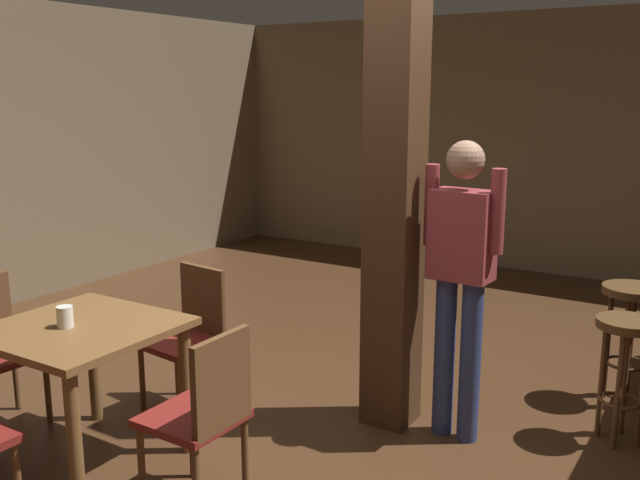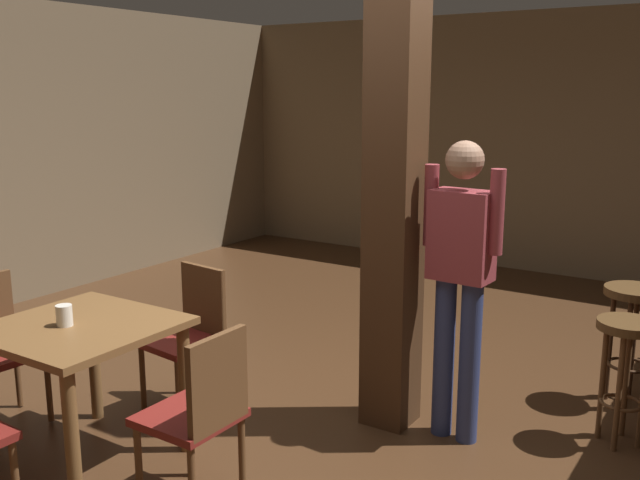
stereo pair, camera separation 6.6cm
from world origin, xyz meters
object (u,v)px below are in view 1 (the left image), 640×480
at_px(napkin_cup, 65,317).
at_px(bar_stool_near, 625,351).
at_px(standing_person, 461,270).
at_px(bar_stool_mid, 631,315).
at_px(chair_north, 190,331).
at_px(dining_table, 82,351).
at_px(chair_east, 204,411).

height_order(napkin_cup, bar_stool_near, napkin_cup).
distance_m(standing_person, bar_stool_near, 1.04).
xyz_separation_m(napkin_cup, bar_stool_mid, (2.37, 2.42, -0.25)).
bearing_deg(chair_north, standing_person, 18.31).
xyz_separation_m(bar_stool_near, bar_stool_mid, (-0.07, 0.58, 0.04)).
bearing_deg(chair_north, bar_stool_near, 21.89).
distance_m(chair_north, bar_stool_mid, 2.79).
bearing_deg(bar_stool_mid, dining_table, -134.51).
distance_m(chair_north, chair_east, 1.16).
relative_size(dining_table, bar_stool_mid, 1.15).
distance_m(dining_table, napkin_cup, 0.21).
distance_m(chair_east, bar_stool_near, 2.36).
bearing_deg(bar_stool_mid, chair_east, -122.30).
bearing_deg(standing_person, bar_stool_mid, 53.64).
distance_m(dining_table, standing_person, 2.10).
xyz_separation_m(standing_person, bar_stool_mid, (0.76, 1.03, -0.42)).
bearing_deg(bar_stool_mid, chair_north, -146.36).
bearing_deg(chair_east, standing_person, 61.09).
bearing_deg(dining_table, bar_stool_mid, 45.49).
xyz_separation_m(napkin_cup, bar_stool_near, (2.43, 1.84, -0.29)).
distance_m(napkin_cup, bar_stool_mid, 3.40).
height_order(chair_east, napkin_cup, chair_east).
height_order(dining_table, chair_east, chair_east).
xyz_separation_m(chair_east, bar_stool_mid, (1.49, 2.36, 0.08)).
xyz_separation_m(dining_table, bar_stool_mid, (2.33, 2.37, -0.05)).
xyz_separation_m(chair_north, bar_stool_near, (2.39, 0.96, 0.04)).
distance_m(dining_table, bar_stool_near, 2.98).
height_order(chair_east, bar_stool_near, chair_east).
relative_size(dining_table, chair_east, 1.00).
relative_size(bar_stool_near, bar_stool_mid, 0.95).
relative_size(chair_north, bar_stool_mid, 1.15).
bearing_deg(standing_person, chair_east, -118.91).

